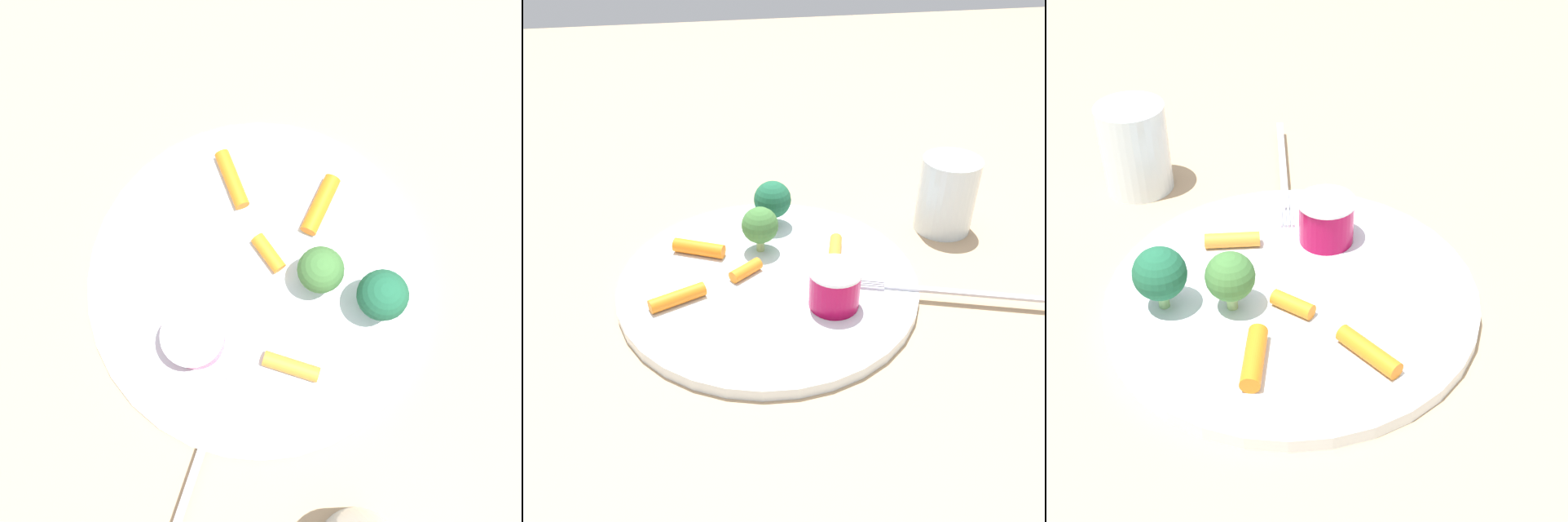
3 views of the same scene
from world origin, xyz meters
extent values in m
plane|color=tan|center=(0.00, 0.00, 0.00)|extent=(2.40, 2.40, 0.00)
cylinder|color=white|center=(0.00, 0.00, 0.01)|extent=(0.30, 0.30, 0.01)
cylinder|color=#9E0738|center=(-0.05, 0.05, 0.03)|extent=(0.05, 0.05, 0.04)
cylinder|color=silver|center=(-0.05, 0.05, 0.05)|extent=(0.05, 0.05, 0.00)
cylinder|color=#96BE72|center=(0.00, -0.05, 0.02)|extent=(0.01, 0.01, 0.02)
sphere|color=#3D7035|center=(0.00, -0.05, 0.04)|extent=(0.04, 0.04, 0.04)
cylinder|color=#81B772|center=(-0.02, -0.10, 0.02)|extent=(0.01, 0.01, 0.02)
sphere|color=#1D5A3C|center=(-0.02, -0.10, 0.04)|extent=(0.04, 0.04, 0.04)
cylinder|color=orange|center=(0.09, 0.02, 0.02)|extent=(0.06, 0.03, 0.01)
cylinder|color=orange|center=(0.02, -0.01, 0.02)|extent=(0.04, 0.03, 0.01)
cylinder|color=orange|center=(0.07, -0.05, 0.02)|extent=(0.06, 0.04, 0.02)
cylinder|color=orange|center=(-0.08, -0.03, 0.02)|extent=(0.03, 0.05, 0.01)
cube|color=#B0AEB9|center=(-0.19, 0.06, 0.01)|extent=(0.16, 0.06, 0.00)
cube|color=#B0AEB9|center=(-0.09, 0.04, 0.01)|extent=(0.03, 0.01, 0.00)
cube|color=#B0AEB9|center=(-0.10, 0.03, 0.01)|extent=(0.03, 0.01, 0.00)
cube|color=#B0AEB9|center=(-0.10, 0.03, 0.01)|extent=(0.03, 0.01, 0.00)
cube|color=#B0AEB9|center=(-0.10, 0.03, 0.01)|extent=(0.03, 0.01, 0.00)
cylinder|color=silver|center=(-0.22, -0.08, 0.04)|extent=(0.07, 0.07, 0.09)
camera|label=1|loc=(-0.11, 0.00, 0.50)|focal=39.32mm
camera|label=2|loc=(0.07, 0.45, 0.35)|focal=38.68mm
camera|label=3|loc=(0.43, -0.17, 0.41)|focal=52.11mm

